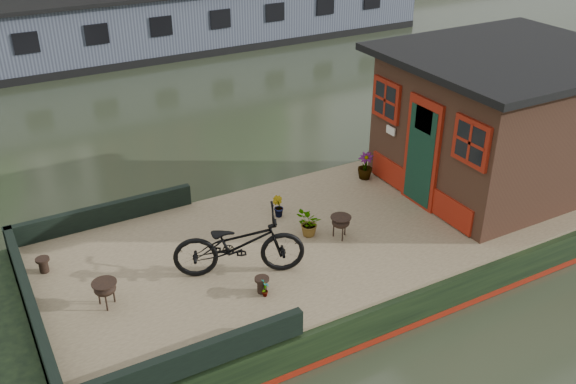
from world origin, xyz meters
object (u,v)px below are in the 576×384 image
brazier_rear (106,294)px  bicycle (239,244)px  brazier_front (341,227)px  cabin (502,119)px

brazier_rear → bicycle: bearing=-5.1°
brazier_front → brazier_rear: brazier_rear is taller
cabin → brazier_rear: cabin is taller
cabin → bicycle: bearing=-175.9°
bicycle → brazier_front: size_ratio=5.00×
bicycle → brazier_rear: 1.91m
brazier_front → bicycle: bearing=-176.8°
brazier_rear → cabin: bearing=1.7°
brazier_front → brazier_rear: bearing=178.9°
bicycle → brazier_rear: bicycle is taller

